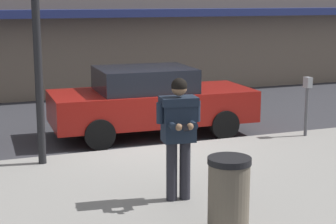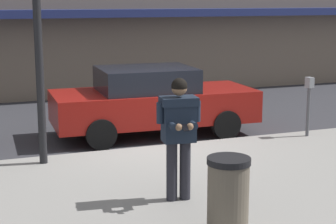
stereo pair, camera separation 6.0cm
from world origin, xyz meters
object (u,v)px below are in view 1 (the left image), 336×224
parked_sedan_mid (150,101)px  trash_bin (229,195)px  man_texting_on_phone (179,126)px  parking_meter (307,98)px

parked_sedan_mid → trash_bin: 5.85m
man_texting_on_phone → parked_sedan_mid: bearing=75.8°
man_texting_on_phone → trash_bin: size_ratio=1.84×
parked_sedan_mid → parking_meter: size_ratio=3.60×
parked_sedan_mid → parking_meter: (2.90, -1.80, 0.18)m
parked_sedan_mid → man_texting_on_phone: 4.61m
trash_bin → parked_sedan_mid: bearing=80.3°
parking_meter → trash_bin: parking_meter is taller
parked_sedan_mid → trash_bin: size_ratio=4.66×
man_texting_on_phone → trash_bin: 1.46m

